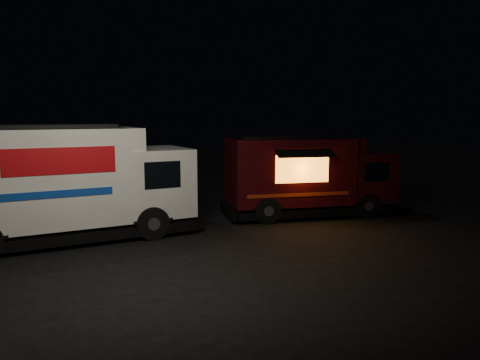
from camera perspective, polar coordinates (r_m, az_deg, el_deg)
name	(u,v)px	position (r m, az deg, el deg)	size (l,w,h in m)	color
ground	(195,243)	(14.31, -5.45, -7.62)	(80.00, 80.00, 0.00)	black
white_truck	(69,183)	(15.22, -20.14, -0.29)	(7.85, 2.68, 3.56)	white
red_truck	(310,175)	(18.14, 8.52, 0.60)	(6.62, 2.44, 3.08)	#35090B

